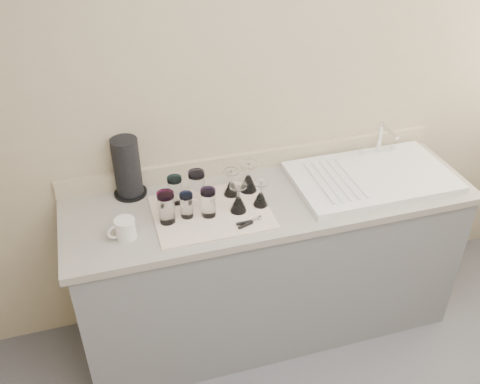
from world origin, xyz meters
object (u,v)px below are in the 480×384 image
object	(u,v)px
sink_unit	(372,177)
goblet_back_left	(231,186)
tumbler_lavender	(208,202)
goblet_back_right	(248,181)
tumbler_blue	(187,205)
white_mug	(125,229)
tumbler_purple	(197,186)
can_opener	(249,222)
tumbler_cyan	(175,190)
tumbler_magenta	(166,207)
paper_towel_roll	(127,168)
goblet_front_left	(238,202)
goblet_front_right	(261,197)

from	to	relation	value
sink_unit	goblet_back_left	distance (m)	0.75
tumbler_lavender	goblet_back_right	bearing A→B (deg)	31.33
tumbler_blue	white_mug	world-z (taller)	tumbler_blue
tumbler_purple	goblet_back_left	world-z (taller)	tumbler_purple
goblet_back_right	can_opener	distance (m)	0.28
sink_unit	goblet_back_left	world-z (taller)	sink_unit
tumbler_cyan	tumbler_magenta	xyz separation A→B (m)	(-0.07, -0.14, 0.01)
tumbler_cyan	goblet_back_right	distance (m)	0.37
tumbler_purple	goblet_back_right	xyz separation A→B (m)	(0.27, 0.01, -0.03)
goblet_back_left	tumbler_magenta	bearing A→B (deg)	-159.62
sink_unit	tumbler_magenta	world-z (taller)	sink_unit
tumbler_blue	tumbler_lavender	distance (m)	0.10
sink_unit	tumbler_cyan	xyz separation A→B (m)	(-1.02, 0.08, 0.06)
paper_towel_roll	white_mug	bearing A→B (deg)	-100.59
goblet_front_left	can_opener	size ratio (longest dim) A/B	1.19
tumbler_magenta	can_opener	bearing A→B (deg)	-19.63
sink_unit	tumbler_cyan	bearing A→B (deg)	175.40
goblet_front_right	white_mug	bearing A→B (deg)	-175.26
tumbler_magenta	goblet_back_right	world-z (taller)	same
tumbler_magenta	goblet_back_right	size ratio (longest dim) A/B	1.00
tumbler_purple	tumbler_lavender	xyz separation A→B (m)	(0.02, -0.13, -0.01)
goblet_back_left	goblet_front_left	size ratio (longest dim) A/B	0.94
tumbler_purple	paper_towel_roll	bearing A→B (deg)	152.70
tumbler_purple	tumbler_blue	bearing A→B (deg)	-123.55
goblet_back_left	goblet_front_left	world-z (taller)	goblet_front_left
can_opener	tumbler_lavender	bearing A→B (deg)	143.48
tumbler_blue	goblet_back_right	xyz separation A→B (m)	(0.34, 0.13, -0.01)
goblet_front_left	tumbler_purple	bearing A→B (deg)	139.89
tumbler_blue	paper_towel_roll	bearing A→B (deg)	130.28
tumbler_lavender	goblet_front_left	bearing A→B (deg)	-2.70
tumbler_lavender	can_opener	bearing A→B (deg)	-36.52
sink_unit	goblet_back_left	xyz separation A→B (m)	(-0.74, 0.07, 0.03)
tumbler_cyan	goblet_back_left	world-z (taller)	tumbler_cyan
can_opener	goblet_back_right	bearing A→B (deg)	73.86
tumbler_magenta	tumbler_blue	distance (m)	0.10
tumbler_blue	goblet_front_right	world-z (taller)	goblet_front_right
tumbler_lavender	goblet_front_right	xyz separation A→B (m)	(0.26, 0.01, -0.03)
tumbler_magenta	paper_towel_roll	distance (m)	0.32
tumbler_blue	can_opener	world-z (taller)	tumbler_blue
can_opener	tumbler_cyan	bearing A→B (deg)	137.49
tumbler_magenta	goblet_front_left	xyz separation A→B (m)	(0.34, -0.01, -0.03)
goblet_back_left	paper_towel_roll	size ratio (longest dim) A/B	0.44
tumbler_purple	goblet_back_right	bearing A→B (deg)	2.74
goblet_back_left	paper_towel_roll	world-z (taller)	paper_towel_roll
goblet_front_right	can_opener	xyz separation A→B (m)	(-0.10, -0.13, -0.04)
tumbler_cyan	tumbler_lavender	distance (m)	0.20
white_mug	tumbler_blue	bearing A→B (deg)	12.38
goblet_back_right	can_opener	xyz separation A→B (m)	(-0.08, -0.27, -0.05)
tumbler_purple	goblet_front_left	bearing A→B (deg)	-40.11
tumbler_lavender	paper_towel_roll	size ratio (longest dim) A/B	0.46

